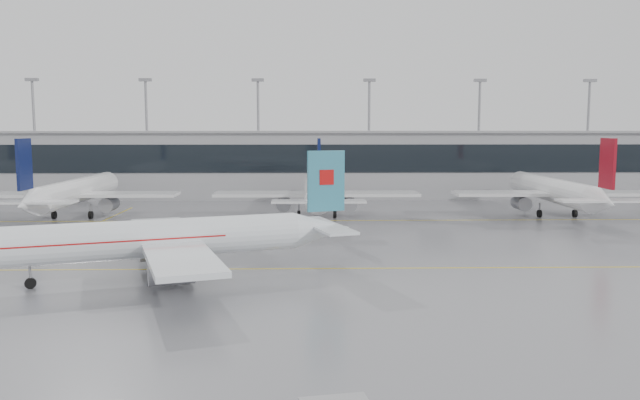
{
  "coord_description": "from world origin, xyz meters",
  "views": [
    {
      "loc": [
        -1.52,
        -56.53,
        12.95
      ],
      "look_at": [
        0.0,
        12.0,
        5.0
      ],
      "focal_mm": 35.0,
      "sensor_mm": 36.0,
      "label": 1
    }
  ],
  "objects": [
    {
      "name": "ground",
      "position": [
        0.0,
        0.0,
        0.0
      ],
      "size": [
        320.0,
        320.0,
        0.0
      ],
      "primitive_type": "plane",
      "color": "slate",
      "rests_on": "ground"
    },
    {
      "name": "taxi_line_main",
      "position": [
        0.0,
        0.0,
        0.01
      ],
      "size": [
        120.0,
        0.25,
        0.01
      ],
      "primitive_type": "cube",
      "color": "gold",
      "rests_on": "ground"
    },
    {
      "name": "taxi_line_north",
      "position": [
        0.0,
        30.0,
        0.01
      ],
      "size": [
        120.0,
        0.25,
        0.01
      ],
      "primitive_type": "cube",
      "color": "gold",
      "rests_on": "ground"
    },
    {
      "name": "taxi_line_cross",
      "position": [
        -30.0,
        15.0,
        0.01
      ],
      "size": [
        0.25,
        60.0,
        0.01
      ],
      "primitive_type": "cube",
      "color": "gold",
      "rests_on": "ground"
    },
    {
      "name": "terminal",
      "position": [
        0.0,
        62.0,
        6.0
      ],
      "size": [
        180.0,
        15.0,
        12.0
      ],
      "primitive_type": "cube",
      "color": "gray",
      "rests_on": "ground"
    },
    {
      "name": "terminal_glass",
      "position": [
        0.0,
        54.45,
        7.5
      ],
      "size": [
        180.0,
        0.2,
        5.0
      ],
      "primitive_type": "cube",
      "color": "black",
      "rests_on": "ground"
    },
    {
      "name": "terminal_roof",
      "position": [
        0.0,
        62.0,
        12.2
      ],
      "size": [
        182.0,
        16.0,
        0.4
      ],
      "primitive_type": "cube",
      "color": "gray",
      "rests_on": "ground"
    },
    {
      "name": "light_masts",
      "position": [
        0.0,
        68.0,
        13.34
      ],
      "size": [
        156.4,
        1.0,
        22.6
      ],
      "color": "gray",
      "rests_on": "ground"
    },
    {
      "name": "air_canada_jet",
      "position": [
        -13.48,
        -3.25,
        3.42
      ],
      "size": [
        34.17,
        27.6,
        10.85
      ],
      "rotation": [
        0.0,
        0.0,
        3.47
      ],
      "color": "white",
      "rests_on": "ground"
    },
    {
      "name": "parked_jet_b",
      "position": [
        -35.0,
        33.69,
        3.71
      ],
      "size": [
        29.64,
        36.96,
        11.72
      ],
      "rotation": [
        0.0,
        0.0,
        1.57
      ],
      "color": "silver",
      "rests_on": "ground"
    },
    {
      "name": "parked_jet_c",
      "position": [
        -0.0,
        33.69,
        3.71
      ],
      "size": [
        29.64,
        36.96,
        11.72
      ],
      "rotation": [
        0.0,
        0.0,
        1.57
      ],
      "color": "silver",
      "rests_on": "ground"
    },
    {
      "name": "parked_jet_d",
      "position": [
        35.0,
        33.69,
        3.71
      ],
      "size": [
        29.64,
        36.96,
        11.72
      ],
      "rotation": [
        0.0,
        0.0,
        1.57
      ],
      "color": "silver",
      "rests_on": "ground"
    }
  ]
}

